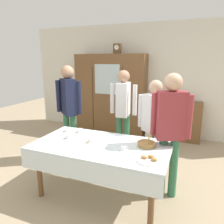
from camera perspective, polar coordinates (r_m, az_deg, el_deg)
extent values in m
plane|color=tan|center=(3.36, -1.34, -19.32)|extent=(12.00, 12.00, 0.00)
cube|color=silver|center=(5.38, 9.85, 8.40)|extent=(6.40, 0.10, 2.70)
cylinder|color=brown|center=(3.14, -18.97, -15.05)|extent=(0.07, 0.07, 0.72)
cylinder|color=brown|center=(2.54, 10.57, -21.97)|extent=(0.07, 0.07, 0.72)
cylinder|color=brown|center=(3.63, -11.80, -10.52)|extent=(0.07, 0.07, 0.72)
cylinder|color=brown|center=(3.13, 13.19, -14.80)|extent=(0.07, 0.07, 0.72)
cube|color=silver|center=(2.86, -3.02, -8.93)|extent=(1.81, 0.97, 0.03)
cube|color=silver|center=(2.53, -7.77, -15.65)|extent=(1.81, 0.01, 0.24)
cube|color=brown|center=(5.40, -0.38, 4.79)|extent=(1.79, 0.45, 1.98)
cube|color=silver|center=(5.14, -1.36, 8.78)|extent=(0.64, 0.01, 0.71)
cube|color=black|center=(5.38, -5.19, 3.62)|extent=(0.01, 0.01, 1.59)
cube|color=black|center=(5.07, 2.76, 3.05)|extent=(0.01, 0.01, 1.59)
cube|color=brown|center=(5.28, 1.44, 16.67)|extent=(0.18, 0.10, 0.24)
cylinder|color=white|center=(5.23, 1.23, 17.02)|extent=(0.11, 0.01, 0.11)
cube|color=black|center=(5.23, 1.20, 17.18)|extent=(0.00, 0.00, 0.04)
cube|color=black|center=(5.22, 1.42, 17.02)|extent=(0.05, 0.00, 0.00)
cube|color=brown|center=(5.19, 16.61, -2.19)|extent=(1.15, 0.35, 0.92)
cube|color=#664C7A|center=(5.09, 16.98, 2.93)|extent=(0.16, 0.18, 0.03)
cube|color=#3D754C|center=(5.08, 17.00, 3.29)|extent=(0.14, 0.20, 0.04)
cube|color=#664C7A|center=(5.08, 17.03, 3.66)|extent=(0.12, 0.17, 0.03)
cylinder|color=white|center=(2.67, 3.03, -10.18)|extent=(0.13, 0.13, 0.01)
cylinder|color=white|center=(2.65, 3.04, -9.55)|extent=(0.08, 0.08, 0.05)
torus|color=white|center=(2.64, 3.83, -9.61)|extent=(0.04, 0.01, 0.04)
cylinder|color=#47230F|center=(2.65, 3.04, -9.13)|extent=(0.06, 0.06, 0.01)
cylinder|color=white|center=(2.91, -5.76, -8.12)|extent=(0.13, 0.13, 0.01)
cylinder|color=white|center=(2.90, -5.77, -7.55)|extent=(0.08, 0.08, 0.05)
torus|color=white|center=(2.88, -5.10, -7.61)|extent=(0.04, 0.01, 0.04)
cylinder|color=white|center=(3.10, -11.67, -6.95)|extent=(0.13, 0.13, 0.01)
cylinder|color=white|center=(3.09, -11.70, -6.40)|extent=(0.08, 0.08, 0.05)
torus|color=white|center=(3.07, -11.10, -6.46)|extent=(0.04, 0.01, 0.04)
cylinder|color=#47230F|center=(3.08, -11.72, -6.03)|extent=(0.06, 0.06, 0.01)
cylinder|color=white|center=(3.39, -11.83, -5.11)|extent=(0.13, 0.13, 0.01)
cylinder|color=white|center=(3.38, -11.86, -4.61)|extent=(0.08, 0.08, 0.05)
torus|color=white|center=(3.36, -11.32, -4.65)|extent=(0.04, 0.01, 0.04)
cylinder|color=#47230F|center=(3.38, -11.87, -4.26)|extent=(0.06, 0.06, 0.01)
cylinder|color=white|center=(3.32, -8.63, -5.43)|extent=(0.13, 0.13, 0.01)
cylinder|color=white|center=(3.31, -8.65, -4.91)|extent=(0.08, 0.08, 0.05)
torus|color=white|center=(3.29, -8.08, -4.95)|extent=(0.04, 0.01, 0.04)
cylinder|color=#47230F|center=(3.30, -8.66, -4.56)|extent=(0.06, 0.06, 0.01)
cylinder|color=#9E7542|center=(2.80, 9.26, -8.67)|extent=(0.22, 0.22, 0.05)
torus|color=#9E7542|center=(2.79, 9.28, -8.19)|extent=(0.24, 0.24, 0.02)
cylinder|color=tan|center=(2.76, 9.79, -7.40)|extent=(0.04, 0.03, 0.12)
cylinder|color=tan|center=(2.77, 9.93, -7.30)|extent=(0.04, 0.04, 0.12)
cylinder|color=tan|center=(2.78, 9.92, -7.19)|extent=(0.04, 0.03, 0.12)
cylinder|color=white|center=(2.44, 9.87, -12.72)|extent=(0.28, 0.28, 0.01)
ellipsoid|color=#BC7F3D|center=(2.42, 11.31, -12.40)|extent=(0.07, 0.05, 0.04)
ellipsoid|color=#BC7F3D|center=(2.48, 10.44, -11.68)|extent=(0.07, 0.05, 0.04)
ellipsoid|color=#BC7F3D|center=(2.45, 8.61, -11.89)|extent=(0.07, 0.05, 0.04)
cube|color=silver|center=(3.09, 2.03, -6.73)|extent=(0.10, 0.01, 0.00)
ellipsoid|color=silver|center=(3.08, 3.00, -6.84)|extent=(0.03, 0.02, 0.01)
cube|color=silver|center=(3.11, -5.77, -6.72)|extent=(0.10, 0.01, 0.00)
ellipsoid|color=silver|center=(3.08, -4.86, -6.83)|extent=(0.03, 0.02, 0.01)
cube|color=silver|center=(2.81, -12.27, -9.25)|extent=(0.10, 0.01, 0.00)
ellipsoid|color=silver|center=(2.78, -11.31, -9.42)|extent=(0.03, 0.02, 0.01)
cylinder|color=#33704C|center=(4.15, -12.00, -6.29)|extent=(0.11, 0.11, 0.87)
cylinder|color=#33704C|center=(4.07, -10.23, -6.60)|extent=(0.11, 0.11, 0.87)
cube|color=#191E38|center=(3.92, -11.64, 4.01)|extent=(0.41, 0.38, 0.65)
sphere|color=tan|center=(3.87, -11.96, 10.46)|extent=(0.23, 0.23, 0.23)
cylinder|color=#191E38|center=(4.04, -14.25, 4.16)|extent=(0.08, 0.08, 0.58)
cylinder|color=#191E38|center=(3.80, -8.86, 3.83)|extent=(0.08, 0.08, 0.58)
cylinder|color=#33704C|center=(4.14, 1.94, -6.36)|extent=(0.11, 0.11, 0.82)
cylinder|color=#33704C|center=(4.09, 3.93, -6.62)|extent=(0.11, 0.11, 0.82)
cube|color=silver|center=(3.92, 3.05, 3.43)|extent=(0.23, 0.38, 0.62)
sphere|color=tan|center=(3.87, 3.13, 9.56)|extent=(0.22, 0.22, 0.22)
cylinder|color=silver|center=(4.00, 0.06, 3.65)|extent=(0.08, 0.08, 0.56)
cylinder|color=silver|center=(3.86, 6.15, 3.20)|extent=(0.08, 0.08, 0.56)
cylinder|color=silver|center=(3.58, 9.67, -10.36)|extent=(0.11, 0.11, 0.77)
cylinder|color=silver|center=(3.56, 12.07, -10.65)|extent=(0.11, 0.11, 0.77)
cube|color=silver|center=(3.35, 11.38, 0.01)|extent=(0.37, 0.41, 0.57)
sphere|color=tan|center=(3.28, 11.71, 6.65)|extent=(0.21, 0.21, 0.21)
cylinder|color=silver|center=(3.40, 7.74, 0.34)|extent=(0.08, 0.08, 0.52)
cylinder|color=silver|center=(3.32, 15.11, -0.33)|extent=(0.08, 0.08, 0.52)
cylinder|color=#33704C|center=(3.08, 13.31, -14.01)|extent=(0.11, 0.11, 0.83)
cylinder|color=#33704C|center=(3.07, 16.16, -14.33)|extent=(0.11, 0.11, 0.83)
cube|color=#933338|center=(2.82, 15.63, -0.91)|extent=(0.41, 0.32, 0.63)
sphere|color=tan|center=(2.74, 16.21, 7.73)|extent=(0.23, 0.23, 0.23)
cylinder|color=#933338|center=(2.84, 11.24, -0.51)|extent=(0.08, 0.08, 0.56)
cylinder|color=#933338|center=(2.80, 20.10, -1.31)|extent=(0.08, 0.08, 0.56)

